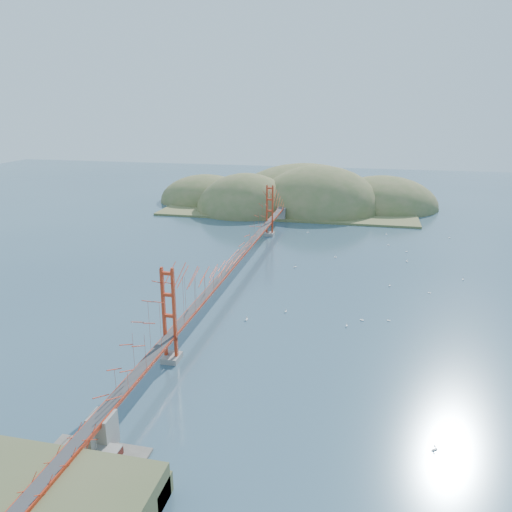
% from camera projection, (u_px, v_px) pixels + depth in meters
% --- Properties ---
extents(ground, '(320.00, 320.00, 0.00)m').
position_uv_depth(ground, '(236.00, 278.00, 87.51)').
color(ground, '#304D60').
rests_on(ground, ground).
extents(bridge, '(2.20, 94.40, 12.00)m').
position_uv_depth(bridge, '(236.00, 239.00, 85.61)').
color(bridge, gray).
rests_on(bridge, ground).
extents(approach_viaduct, '(1.40, 12.00, 3.38)m').
position_uv_depth(approach_viaduct, '(63.00, 468.00, 38.37)').
color(approach_viaduct, red).
rests_on(approach_viaduct, ground).
extents(promontory, '(9.00, 6.00, 0.24)m').
position_uv_depth(promontory, '(89.00, 464.00, 42.26)').
color(promontory, '#59544C').
rests_on(promontory, ground).
extents(fort, '(3.70, 2.30, 1.75)m').
position_uv_depth(fort, '(97.00, 454.00, 42.67)').
color(fort, maroon).
rests_on(fort, ground).
extents(far_headlands, '(84.00, 58.00, 25.00)m').
position_uv_depth(far_headlands, '(301.00, 204.00, 150.91)').
color(far_headlands, olive).
rests_on(far_headlands, ground).
extents(sailboat_5, '(0.46, 0.51, 0.57)m').
position_uv_depth(sailboat_5, '(463.00, 279.00, 86.49)').
color(sailboat_5, white).
rests_on(sailboat_5, ground).
extents(sailboat_16, '(0.68, 0.68, 0.72)m').
position_uv_depth(sailboat_16, '(335.00, 257.00, 98.84)').
color(sailboat_16, white).
rests_on(sailboat_16, ground).
extents(sailboat_0, '(0.51, 0.52, 0.59)m').
position_uv_depth(sailboat_0, '(286.00, 311.00, 73.24)').
color(sailboat_0, white).
rests_on(sailboat_0, ground).
extents(sailboat_17, '(0.52, 0.49, 0.58)m').
position_uv_depth(sailboat_17, '(449.00, 238.00, 113.00)').
color(sailboat_17, white).
rests_on(sailboat_17, ground).
extents(sailboat_7, '(0.59, 0.57, 0.67)m').
position_uv_depth(sailboat_7, '(389.00, 245.00, 107.22)').
color(sailboat_7, white).
rests_on(sailboat_7, ground).
extents(sailboat_8, '(0.53, 0.52, 0.60)m').
position_uv_depth(sailboat_8, '(406.00, 251.00, 102.54)').
color(sailboat_8, white).
rests_on(sailboat_8, ground).
extents(sailboat_1, '(0.63, 0.63, 0.71)m').
position_uv_depth(sailboat_1, '(407.00, 261.00, 96.34)').
color(sailboat_1, white).
rests_on(sailboat_1, ground).
extents(sailboat_10, '(0.52, 0.63, 0.73)m').
position_uv_depth(sailboat_10, '(247.00, 319.00, 70.53)').
color(sailboat_10, white).
rests_on(sailboat_10, ground).
extents(sailboat_14, '(0.44, 0.51, 0.59)m').
position_uv_depth(sailboat_14, '(347.00, 325.00, 68.55)').
color(sailboat_14, white).
rests_on(sailboat_14, ground).
extents(sailboat_6, '(0.62, 0.62, 0.67)m').
position_uv_depth(sailboat_6, '(362.00, 320.00, 70.38)').
color(sailboat_6, white).
rests_on(sailboat_6, ground).
extents(sailboat_3, '(0.69, 0.69, 0.72)m').
position_uv_depth(sailboat_3, '(295.00, 266.00, 93.08)').
color(sailboat_3, white).
rests_on(sailboat_3, ground).
extents(sailboat_2, '(0.50, 0.47, 0.56)m').
position_uv_depth(sailboat_2, '(429.00, 292.00, 80.42)').
color(sailboat_2, white).
rests_on(sailboat_2, ground).
extents(sailboat_4, '(0.55, 0.55, 0.59)m').
position_uv_depth(sailboat_4, '(390.00, 285.00, 83.54)').
color(sailboat_4, white).
rests_on(sailboat_4, ground).
extents(sailboat_12, '(0.56, 0.50, 0.64)m').
position_uv_depth(sailboat_12, '(308.00, 232.00, 117.91)').
color(sailboat_12, white).
rests_on(sailboat_12, ground).
extents(sailboat_15, '(0.55, 0.55, 0.60)m').
position_uv_depth(sailboat_15, '(386.00, 234.00, 116.04)').
color(sailboat_15, white).
rests_on(sailboat_15, ground).
extents(sailboat_extra_0, '(0.54, 0.53, 0.60)m').
position_uv_depth(sailboat_extra_0, '(389.00, 320.00, 70.21)').
color(sailboat_extra_0, white).
rests_on(sailboat_extra_0, ground).
extents(sailboat_extra_1, '(0.65, 0.65, 0.69)m').
position_uv_depth(sailboat_extra_1, '(435.00, 449.00, 44.12)').
color(sailboat_extra_1, white).
rests_on(sailboat_extra_1, ground).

